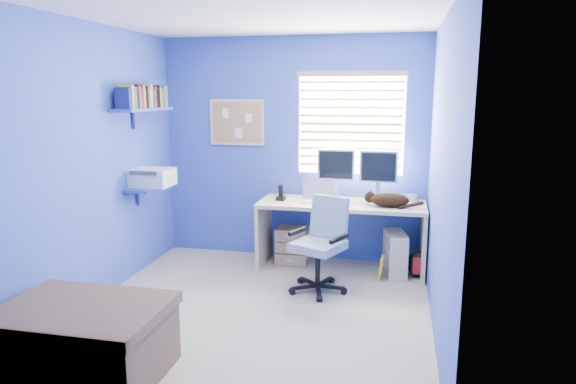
% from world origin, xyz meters
% --- Properties ---
extents(floor, '(3.00, 3.20, 0.00)m').
position_xyz_m(floor, '(0.00, 0.00, 0.00)').
color(floor, '#BDB09B').
rests_on(floor, ground).
extents(ceiling, '(3.00, 3.20, 0.00)m').
position_xyz_m(ceiling, '(0.00, 0.00, 2.50)').
color(ceiling, white).
rests_on(ceiling, wall_back).
extents(wall_back, '(3.00, 0.01, 2.50)m').
position_xyz_m(wall_back, '(0.00, 1.60, 1.25)').
color(wall_back, '#3D4EC0').
rests_on(wall_back, ground).
extents(wall_front, '(3.00, 0.01, 2.50)m').
position_xyz_m(wall_front, '(0.00, -1.60, 1.25)').
color(wall_front, '#3D4EC0').
rests_on(wall_front, ground).
extents(wall_left, '(0.01, 3.20, 2.50)m').
position_xyz_m(wall_left, '(-1.50, 0.00, 1.25)').
color(wall_left, '#3D4EC0').
rests_on(wall_left, ground).
extents(wall_right, '(0.01, 3.20, 2.50)m').
position_xyz_m(wall_right, '(1.50, 0.00, 1.25)').
color(wall_right, '#3D4EC0').
rests_on(wall_right, ground).
extents(desk, '(1.76, 0.65, 0.74)m').
position_xyz_m(desk, '(0.60, 1.26, 0.37)').
color(desk, '#C6B188').
rests_on(desk, floor).
extents(laptop, '(0.35, 0.29, 0.22)m').
position_xyz_m(laptop, '(0.34, 1.25, 0.85)').
color(laptop, silver).
rests_on(laptop, desk).
extents(monitor_left, '(0.40, 0.14, 0.54)m').
position_xyz_m(monitor_left, '(0.51, 1.47, 1.01)').
color(monitor_left, silver).
rests_on(monitor_left, desk).
extents(monitor_right, '(0.40, 0.12, 0.54)m').
position_xyz_m(monitor_right, '(0.97, 1.43, 1.01)').
color(monitor_right, silver).
rests_on(monitor_right, desk).
extents(phone, '(0.10, 0.11, 0.17)m').
position_xyz_m(phone, '(-0.05, 1.23, 0.82)').
color(phone, black).
rests_on(phone, desk).
extents(mug, '(0.10, 0.09, 0.10)m').
position_xyz_m(mug, '(1.19, 1.33, 0.79)').
color(mug, '#1F7355').
rests_on(mug, desk).
extents(cd_spindle, '(0.13, 0.13, 0.07)m').
position_xyz_m(cd_spindle, '(1.32, 1.48, 0.78)').
color(cd_spindle, silver).
rests_on(cd_spindle, desk).
extents(cat, '(0.43, 0.28, 0.14)m').
position_xyz_m(cat, '(1.10, 1.15, 0.81)').
color(cat, black).
rests_on(cat, desk).
extents(tower_pc, '(0.27, 0.47, 0.45)m').
position_xyz_m(tower_pc, '(1.18, 1.23, 0.23)').
color(tower_pc, beige).
rests_on(tower_pc, floor).
extents(drawer_boxes, '(0.35, 0.28, 0.41)m').
position_xyz_m(drawer_boxes, '(0.05, 1.35, 0.20)').
color(drawer_boxes, tan).
rests_on(drawer_boxes, floor).
extents(yellow_book, '(0.03, 0.17, 0.24)m').
position_xyz_m(yellow_book, '(1.04, 1.03, 0.12)').
color(yellow_book, yellow).
rests_on(yellow_book, floor).
extents(backpack, '(0.26, 0.20, 0.29)m').
position_xyz_m(backpack, '(1.43, 1.18, 0.15)').
color(backpack, black).
rests_on(backpack, floor).
extents(bed_corner, '(1.05, 0.74, 0.50)m').
position_xyz_m(bed_corner, '(-0.84, -1.24, 0.25)').
color(bed_corner, brown).
rests_on(bed_corner, floor).
extents(office_chair, '(0.69, 0.69, 0.90)m').
position_xyz_m(office_chair, '(0.48, 0.62, 0.34)').
color(office_chair, black).
rests_on(office_chair, floor).
extents(window_blinds, '(1.15, 0.05, 1.10)m').
position_xyz_m(window_blinds, '(0.65, 1.57, 1.55)').
color(window_blinds, white).
rests_on(window_blinds, ground).
extents(corkboard, '(0.64, 0.02, 0.52)m').
position_xyz_m(corkboard, '(-0.65, 1.58, 1.55)').
color(corkboard, '#C6B188').
rests_on(corkboard, ground).
extents(wall_shelves, '(0.42, 0.90, 1.05)m').
position_xyz_m(wall_shelves, '(-1.35, 0.75, 1.43)').
color(wall_shelves, '#3646A5').
rests_on(wall_shelves, ground).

